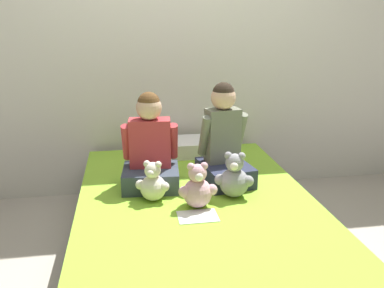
# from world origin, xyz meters

# --- Properties ---
(ground_plane) EXTENTS (14.00, 14.00, 0.00)m
(ground_plane) POSITION_xyz_m (0.00, 0.00, 0.00)
(ground_plane) COLOR #B2A899
(wall_behind_bed) EXTENTS (8.00, 0.06, 2.50)m
(wall_behind_bed) POSITION_xyz_m (0.00, 1.08, 1.25)
(wall_behind_bed) COLOR silver
(wall_behind_bed) RESTS_ON ground_plane
(bed) EXTENTS (1.36, 1.98, 0.38)m
(bed) POSITION_xyz_m (0.00, 0.00, 0.19)
(bed) COLOR #2D2D33
(bed) RESTS_ON ground_plane
(child_on_left) EXTENTS (0.36, 0.33, 0.58)m
(child_on_left) POSITION_xyz_m (-0.25, 0.24, 0.61)
(child_on_left) COLOR #384251
(child_on_left) RESTS_ON bed
(child_on_right) EXTENTS (0.33, 0.39, 0.63)m
(child_on_right) POSITION_xyz_m (0.21, 0.24, 0.63)
(child_on_right) COLOR #282D47
(child_on_right) RESTS_ON bed
(teddy_bear_held_by_left_child) EXTENTS (0.19, 0.15, 0.24)m
(teddy_bear_held_by_left_child) POSITION_xyz_m (-0.25, 0.02, 0.48)
(teddy_bear_held_by_left_child) COLOR silver
(teddy_bear_held_by_left_child) RESTS_ON bed
(teddy_bear_held_by_right_child) EXTENTS (0.22, 0.17, 0.27)m
(teddy_bear_held_by_right_child) POSITION_xyz_m (0.22, -0.01, 0.50)
(teddy_bear_held_by_right_child) COLOR #939399
(teddy_bear_held_by_right_child) RESTS_ON bed
(teddy_bear_between_children) EXTENTS (0.22, 0.16, 0.26)m
(teddy_bear_between_children) POSITION_xyz_m (-0.01, -0.11, 0.49)
(teddy_bear_between_children) COLOR #DBA3B2
(teddy_bear_between_children) RESTS_ON bed
(pillow_at_headboard) EXTENTS (0.58, 0.31, 0.11)m
(pillow_at_headboard) POSITION_xyz_m (0.00, 0.81, 0.44)
(pillow_at_headboard) COLOR white
(pillow_at_headboard) RESTS_ON bed
(sign_card) EXTENTS (0.21, 0.15, 0.00)m
(sign_card) POSITION_xyz_m (-0.03, -0.23, 0.38)
(sign_card) COLOR white
(sign_card) RESTS_ON bed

